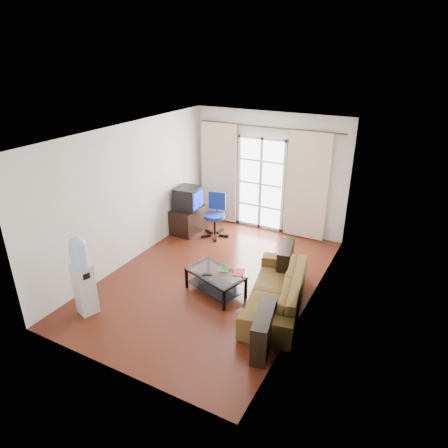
{
  "coord_description": "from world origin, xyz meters",
  "views": [
    {
      "loc": [
        3.17,
        -5.52,
        3.97
      ],
      "look_at": [
        0.06,
        0.35,
        0.99
      ],
      "focal_mm": 32.0,
      "sensor_mm": 36.0,
      "label": 1
    }
  ],
  "objects_px": {
    "tv_stand": "(188,220)",
    "task_chair": "(215,224)",
    "coffee_table": "(215,280)",
    "water_cooler": "(82,274)",
    "sofa": "(276,290)",
    "crt_tv": "(187,198)"
  },
  "relations": [
    {
      "from": "sofa",
      "to": "tv_stand",
      "type": "distance_m",
      "value": 3.37
    },
    {
      "from": "task_chair",
      "to": "coffee_table",
      "type": "bearing_deg",
      "value": -73.57
    },
    {
      "from": "crt_tv",
      "to": "water_cooler",
      "type": "xyz_separation_m",
      "value": [
        0.22,
        -3.36,
        -0.13
      ]
    },
    {
      "from": "sofa",
      "to": "coffee_table",
      "type": "bearing_deg",
      "value": -95.09
    },
    {
      "from": "coffee_table",
      "to": "water_cooler",
      "type": "xyz_separation_m",
      "value": [
        -1.57,
        -1.45,
        0.44
      ]
    },
    {
      "from": "crt_tv",
      "to": "task_chair",
      "type": "xyz_separation_m",
      "value": [
        0.65,
        0.12,
        -0.54
      ]
    },
    {
      "from": "coffee_table",
      "to": "tv_stand",
      "type": "relative_size",
      "value": 1.43
    },
    {
      "from": "sofa",
      "to": "task_chair",
      "type": "height_order",
      "value": "task_chair"
    },
    {
      "from": "crt_tv",
      "to": "water_cooler",
      "type": "bearing_deg",
      "value": -91.57
    },
    {
      "from": "tv_stand",
      "to": "crt_tv",
      "type": "bearing_deg",
      "value": -99.01
    },
    {
      "from": "coffee_table",
      "to": "tv_stand",
      "type": "distance_m",
      "value": 2.62
    },
    {
      "from": "tv_stand",
      "to": "sofa",
      "type": "bearing_deg",
      "value": -31.03
    },
    {
      "from": "task_chair",
      "to": "water_cooler",
      "type": "xyz_separation_m",
      "value": [
        -0.43,
        -3.48,
        0.42
      ]
    },
    {
      "from": "task_chair",
      "to": "water_cooler",
      "type": "height_order",
      "value": "water_cooler"
    },
    {
      "from": "crt_tv",
      "to": "water_cooler",
      "type": "relative_size",
      "value": 0.44
    },
    {
      "from": "task_chair",
      "to": "water_cooler",
      "type": "bearing_deg",
      "value": -109.9
    },
    {
      "from": "coffee_table",
      "to": "water_cooler",
      "type": "distance_m",
      "value": 2.18
    },
    {
      "from": "sofa",
      "to": "task_chair",
      "type": "relative_size",
      "value": 2.26
    },
    {
      "from": "sofa",
      "to": "crt_tv",
      "type": "relative_size",
      "value": 3.77
    },
    {
      "from": "crt_tv",
      "to": "water_cooler",
      "type": "distance_m",
      "value": 3.37
    },
    {
      "from": "sofa",
      "to": "water_cooler",
      "type": "xyz_separation_m",
      "value": [
        -2.63,
        -1.57,
        0.4
      ]
    },
    {
      "from": "tv_stand",
      "to": "task_chair",
      "type": "relative_size",
      "value": 0.81
    }
  ]
}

